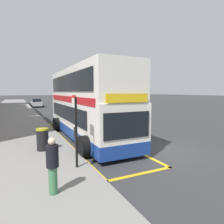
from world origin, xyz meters
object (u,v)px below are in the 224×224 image
double_decker_bus (86,106)px  bus_stop_sign (76,125)px  pedestrian_further_back (53,164)px  parked_car_silver_far (37,103)px  parked_car_silver_behind (71,101)px  litter_bin (43,139)px

double_decker_bus → bus_stop_sign: double_decker_bus is taller
double_decker_bus → pedestrian_further_back: double_decker_bus is taller
parked_car_silver_far → parked_car_silver_behind: size_ratio=1.00×
parked_car_silver_far → parked_car_silver_behind: bearing=33.5°
bus_stop_sign → litter_bin: bearing=107.6°
double_decker_bus → litter_bin: 3.98m
pedestrian_further_back → parked_car_silver_behind: bearing=74.9°
bus_stop_sign → parked_car_silver_behind: size_ratio=0.64×
bus_stop_sign → litter_bin: 3.09m
parked_car_silver_behind → litter_bin: parked_car_silver_behind is taller
double_decker_bus → parked_car_silver_behind: double_decker_bus is taller
pedestrian_further_back → bus_stop_sign: bearing=56.0°
double_decker_bus → pedestrian_further_back: 7.51m
bus_stop_sign → pedestrian_further_back: size_ratio=1.69×
double_decker_bus → parked_car_silver_far: bearing=91.1°
double_decker_bus → pedestrian_further_back: size_ratio=6.61×
parked_car_silver_far → parked_car_silver_behind: same height
double_decker_bus → parked_car_silver_far: size_ratio=2.51×
parked_car_silver_behind → double_decker_bus: bearing=76.1°
bus_stop_sign → parked_car_silver_far: 33.12m
bus_stop_sign → litter_bin: (-0.88, 2.77, -1.05)m
parked_car_silver_far → bus_stop_sign: bearing=-90.7°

